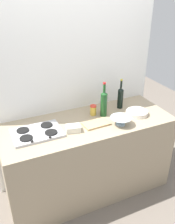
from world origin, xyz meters
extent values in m
plane|color=#6B6056|center=(0.00, 0.00, 0.00)|extent=(6.00, 6.00, 0.00)
cube|color=tan|center=(0.00, 0.00, 0.45)|extent=(1.80, 0.70, 0.90)
cube|color=white|center=(0.00, 0.38, 1.17)|extent=(1.90, 0.06, 2.34)
cube|color=#B2B2B7|center=(-0.53, 0.00, 0.91)|extent=(0.47, 0.33, 0.02)
cylinder|color=black|center=(-0.65, -0.07, 0.93)|extent=(0.12, 0.12, 0.01)
cylinder|color=black|center=(-0.41, -0.07, 0.93)|extent=(0.12, 0.12, 0.01)
cylinder|color=black|center=(-0.65, 0.07, 0.93)|extent=(0.12, 0.12, 0.01)
cylinder|color=black|center=(-0.41, 0.07, 0.93)|extent=(0.12, 0.12, 0.01)
cylinder|color=black|center=(-0.61, -0.15, 0.93)|extent=(0.02, 0.02, 0.02)
cylinder|color=black|center=(-0.45, -0.15, 0.93)|extent=(0.02, 0.02, 0.02)
cylinder|color=silver|center=(0.56, -0.07, 0.91)|extent=(0.23, 0.23, 0.01)
cylinder|color=silver|center=(0.56, -0.07, 0.92)|extent=(0.23, 0.23, 0.01)
cylinder|color=silver|center=(0.56, -0.06, 0.93)|extent=(0.23, 0.23, 0.01)
cylinder|color=silver|center=(0.56, -0.07, 0.94)|extent=(0.23, 0.23, 0.01)
cylinder|color=#19471E|center=(0.22, 0.06, 1.03)|extent=(0.07, 0.07, 0.25)
cone|color=#19471E|center=(0.22, 0.06, 1.17)|extent=(0.07, 0.07, 0.02)
cylinder|color=#19471E|center=(0.22, 0.06, 1.22)|extent=(0.03, 0.03, 0.09)
cylinder|color=#B21E1E|center=(0.22, 0.06, 1.27)|extent=(0.03, 0.03, 0.02)
cylinder|color=black|center=(0.48, 0.15, 1.01)|extent=(0.06, 0.06, 0.22)
cone|color=black|center=(0.48, 0.15, 1.13)|extent=(0.06, 0.06, 0.02)
cylinder|color=black|center=(0.48, 0.15, 1.18)|extent=(0.02, 0.02, 0.09)
cylinder|color=gold|center=(0.48, 0.15, 1.24)|extent=(0.03, 0.03, 0.02)
cylinder|color=silver|center=(0.28, -0.18, 0.91)|extent=(0.10, 0.10, 0.01)
cone|color=silver|center=(0.28, -0.18, 0.95)|extent=(0.21, 0.21, 0.07)
cube|color=silver|center=(-0.20, -0.10, 0.93)|extent=(0.16, 0.13, 0.06)
cylinder|color=gold|center=(0.26, 0.13, 0.95)|extent=(0.06, 0.06, 0.09)
cylinder|color=black|center=(0.26, 0.13, 1.00)|extent=(0.07, 0.07, 0.01)
cylinder|color=gold|center=(0.13, 0.13, 0.95)|extent=(0.07, 0.07, 0.10)
cylinder|color=red|center=(0.13, 0.13, 1.01)|extent=(0.07, 0.07, 0.01)
cube|color=tan|center=(0.06, -0.08, 0.91)|extent=(0.27, 0.17, 0.02)
camera|label=1|loc=(-0.94, -2.03, 2.20)|focal=40.23mm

